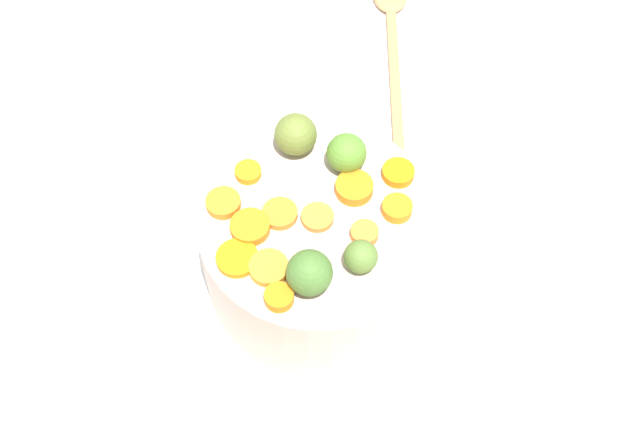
% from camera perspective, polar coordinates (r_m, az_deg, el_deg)
% --- Properties ---
extents(tabletop, '(2.40, 2.40, 0.02)m').
position_cam_1_polar(tabletop, '(0.90, 3.46, -5.11)').
color(tabletop, white).
rests_on(tabletop, ground).
extents(serving_bowl_carrots, '(0.23, 0.23, 0.10)m').
position_cam_1_polar(serving_bowl_carrots, '(0.86, 0.00, -2.27)').
color(serving_bowl_carrots, '#C0AC9A').
rests_on(serving_bowl_carrots, tabletop).
extents(carrot_slice_0, '(0.03, 0.03, 0.01)m').
position_cam_1_polar(carrot_slice_0, '(0.80, 2.86, -1.09)').
color(carrot_slice_0, orange).
rests_on(carrot_slice_0, serving_bowl_carrots).
extents(carrot_slice_1, '(0.04, 0.04, 0.01)m').
position_cam_1_polar(carrot_slice_1, '(0.84, 5.18, 2.66)').
color(carrot_slice_1, orange).
rests_on(carrot_slice_1, serving_bowl_carrots).
extents(carrot_slice_2, '(0.04, 0.04, 0.01)m').
position_cam_1_polar(carrot_slice_2, '(0.82, 2.28, 1.67)').
color(carrot_slice_2, orange).
rests_on(carrot_slice_2, serving_bowl_carrots).
extents(carrot_slice_3, '(0.04, 0.04, 0.01)m').
position_cam_1_polar(carrot_slice_3, '(0.76, -2.73, -5.58)').
color(carrot_slice_3, orange).
rests_on(carrot_slice_3, serving_bowl_carrots).
extents(carrot_slice_4, '(0.04, 0.04, 0.01)m').
position_cam_1_polar(carrot_slice_4, '(0.84, -4.77, 2.71)').
color(carrot_slice_4, orange).
rests_on(carrot_slice_4, serving_bowl_carrots).
extents(carrot_slice_5, '(0.04, 0.04, 0.01)m').
position_cam_1_polar(carrot_slice_5, '(0.81, -0.18, -0.29)').
color(carrot_slice_5, orange).
rests_on(carrot_slice_5, serving_bowl_carrots).
extents(carrot_slice_6, '(0.04, 0.04, 0.01)m').
position_cam_1_polar(carrot_slice_6, '(0.81, -2.67, -0.04)').
color(carrot_slice_6, orange).
rests_on(carrot_slice_6, serving_bowl_carrots).
extents(carrot_slice_7, '(0.05, 0.05, 0.01)m').
position_cam_1_polar(carrot_slice_7, '(0.82, -6.40, 0.66)').
color(carrot_slice_7, orange).
rests_on(carrot_slice_7, serving_bowl_carrots).
extents(carrot_slice_8, '(0.05, 0.05, 0.01)m').
position_cam_1_polar(carrot_slice_8, '(0.79, -5.49, -2.99)').
color(carrot_slice_8, orange).
rests_on(carrot_slice_8, serving_bowl_carrots).
extents(carrot_slice_9, '(0.05, 0.05, 0.01)m').
position_cam_1_polar(carrot_slice_9, '(0.78, -3.40, -3.63)').
color(carrot_slice_9, orange).
rests_on(carrot_slice_9, serving_bowl_carrots).
extents(carrot_slice_10, '(0.04, 0.04, 0.01)m').
position_cam_1_polar(carrot_slice_10, '(0.80, -4.65, -0.93)').
color(carrot_slice_10, orange).
rests_on(carrot_slice_10, serving_bowl_carrots).
extents(carrot_slice_11, '(0.04, 0.04, 0.01)m').
position_cam_1_polar(carrot_slice_11, '(0.81, 5.11, 0.31)').
color(carrot_slice_11, orange).
rests_on(carrot_slice_11, serving_bowl_carrots).
extents(brussels_sprout_0, '(0.03, 0.03, 0.03)m').
position_cam_1_polar(brussels_sprout_0, '(0.77, 2.71, -2.89)').
color(brussels_sprout_0, '#53732F').
rests_on(brussels_sprout_0, serving_bowl_carrots).
extents(brussels_sprout_1, '(0.04, 0.04, 0.04)m').
position_cam_1_polar(brussels_sprout_1, '(0.76, -0.71, -3.97)').
color(brussels_sprout_1, '#436B2B').
rests_on(brussels_sprout_1, serving_bowl_carrots).
extents(brussels_sprout_2, '(0.04, 0.04, 0.04)m').
position_cam_1_polar(brussels_sprout_2, '(0.84, -1.62, 5.21)').
color(brussels_sprout_2, olive).
rests_on(brussels_sprout_2, serving_bowl_carrots).
extents(brussels_sprout_3, '(0.04, 0.04, 0.04)m').
position_cam_1_polar(brussels_sprout_3, '(0.83, 1.76, 3.98)').
color(brussels_sprout_3, '#50822A').
rests_on(brussels_sprout_3, serving_bowl_carrots).
extents(wooden_spoon, '(0.33, 0.12, 0.01)m').
position_cam_1_polar(wooden_spoon, '(1.11, 4.80, 11.76)').
color(wooden_spoon, '#B9784A').
rests_on(wooden_spoon, tabletop).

